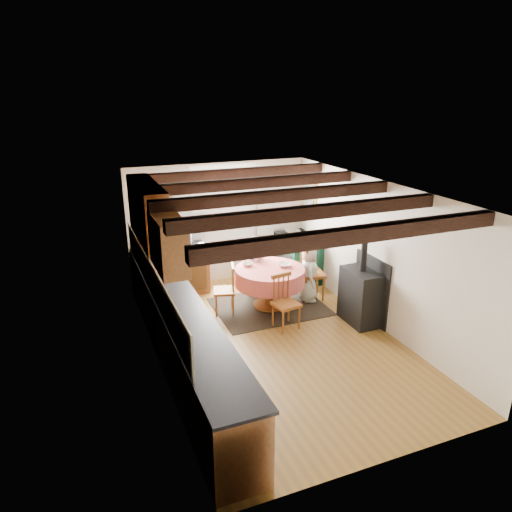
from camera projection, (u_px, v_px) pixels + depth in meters
name	position (u px, v px, depth m)	size (l,w,h in m)	color
floor	(275.00, 341.00, 7.37)	(3.60, 5.50, 0.00)	olive
ceiling	(277.00, 190.00, 6.56)	(3.60, 5.50, 0.00)	white
wall_back	(219.00, 223.00, 9.37)	(3.60, 0.00, 2.40)	silver
wall_front	(393.00, 365.00, 4.56)	(3.60, 0.00, 2.40)	silver
wall_left	(154.00, 288.00, 6.33)	(0.00, 5.50, 2.40)	silver
wall_right	(378.00, 255.00, 7.60)	(0.00, 5.50, 2.40)	silver
beam_a	(358.00, 234.00, 4.85)	(3.60, 0.16, 0.16)	#331A12
beam_b	(311.00, 212.00, 5.72)	(3.60, 0.16, 0.16)	#331A12
beam_c	(277.00, 196.00, 6.59)	(3.60, 0.16, 0.16)	#331A12
beam_d	(251.00, 183.00, 7.47)	(3.60, 0.16, 0.16)	#331A12
beam_e	(231.00, 173.00, 8.34)	(3.60, 0.16, 0.16)	#331A12
splash_left	(152.00, 280.00, 6.60)	(0.02, 4.50, 0.55)	beige
splash_back	(170.00, 229.00, 9.00)	(1.40, 0.02, 0.55)	beige
base_cabinet_left	(179.00, 334.00, 6.69)	(0.60, 5.30, 0.88)	#9A602D
base_cabinet_back	(173.00, 271.00, 8.99)	(1.30, 0.60, 0.88)	#9A602D
worktop_left	(179.00, 304.00, 6.55)	(0.64, 5.30, 0.04)	black
worktop_back	(172.00, 249.00, 8.82)	(1.30, 0.64, 0.04)	black
wall_cabinet_glass	(147.00, 212.00, 7.19)	(0.34, 1.80, 0.90)	#9A602D
wall_cabinet_solid	(168.00, 243.00, 5.90)	(0.34, 0.90, 0.70)	#9A602D
window_frame	(224.00, 203.00, 9.26)	(1.34, 0.03, 1.54)	white
window_pane	(224.00, 203.00, 9.26)	(1.20, 0.01, 1.40)	white
curtain_left	(184.00, 233.00, 9.05)	(0.35, 0.10, 2.10)	#A2A2A2
curtain_right	(265.00, 224.00, 9.65)	(0.35, 0.10, 2.10)	#A2A2A2
curtain_rod	(225.00, 173.00, 8.98)	(0.03, 0.03, 2.00)	black
wall_picture	(310.00, 196.00, 9.43)	(0.04, 0.50, 0.60)	gold
wall_plate	(269.00, 195.00, 9.55)	(0.30, 0.30, 0.02)	silver
rug	(269.00, 306.00, 8.52)	(1.94, 1.51, 0.01)	black
dining_table	(270.00, 288.00, 8.40)	(1.24, 1.24, 0.74)	#C54146
chair_near	(286.00, 302.00, 7.64)	(0.39, 0.41, 0.91)	brown
chair_left	(224.00, 289.00, 8.17)	(0.38, 0.40, 0.89)	brown
chair_right	(312.00, 272.00, 8.73)	(0.45, 0.47, 1.05)	brown
aga_range	(298.00, 257.00, 9.62)	(0.67, 1.03, 0.95)	#0C3523
cast_iron_stove	(362.00, 282.00, 7.74)	(0.43, 0.72, 1.44)	black
child_far	(253.00, 266.00, 8.81)	(0.43, 0.28, 1.18)	#2A3049
child_right	(309.00, 273.00, 8.61)	(0.53, 0.35, 1.09)	beige
bowl_a	(284.00, 265.00, 8.36)	(0.23, 0.23, 0.06)	silver
bowl_b	(248.00, 264.00, 8.39)	(0.18, 0.18, 0.06)	silver
cup	(256.00, 259.00, 8.57)	(0.11, 0.11, 0.10)	silver
canister_tall	(151.00, 243.00, 8.72)	(0.13, 0.13, 0.23)	#262628
canister_wide	(178.00, 242.00, 8.82)	(0.18, 0.18, 0.20)	#262628
canister_slim	(189.00, 238.00, 8.91)	(0.09, 0.09, 0.26)	#262628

